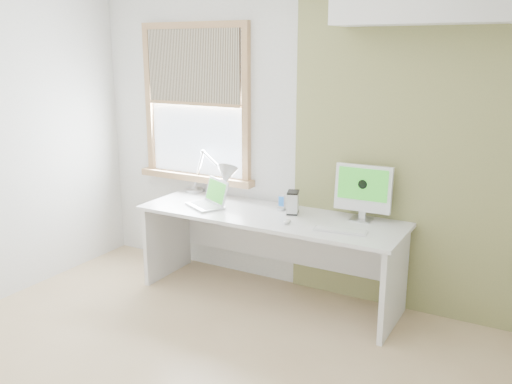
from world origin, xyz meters
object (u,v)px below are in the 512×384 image
Objects in this scene: laptop at (210,200)px; external_drive at (293,202)px; desk at (272,235)px; desk_lamp at (220,176)px; imac at (363,189)px.

laptop is 0.73m from external_drive.
external_drive is at bearing 20.97° from desk.
desk_lamp is at bearing 169.59° from desk.
imac is at bearing 2.64° from desk_lamp.
desk_lamp is 1.28m from imac.
desk is at bearing -159.03° from external_drive.
desk_lamp is (-0.58, 0.11, 0.41)m from desk.
desk is 5.42× the size of laptop.
desk is at bearing -10.41° from desk_lamp.
imac is (0.55, 0.11, 0.15)m from external_drive.
imac is at bearing 10.97° from external_drive.
laptop reaches higher than external_drive.
desk is at bearing 9.48° from laptop.
laptop is 2.21× the size of external_drive.
desk_lamp is at bearing -177.36° from imac.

